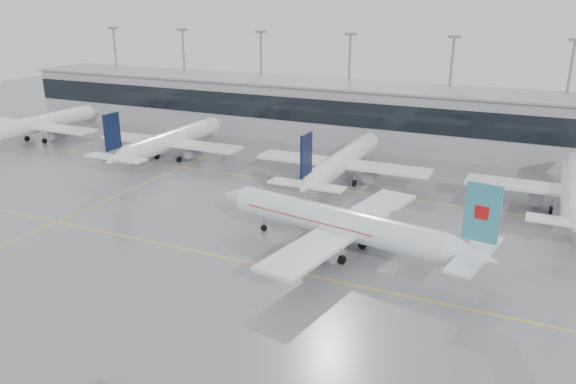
% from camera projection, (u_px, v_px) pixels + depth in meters
% --- Properties ---
extents(ground, '(320.00, 320.00, 0.00)m').
position_uv_depth(ground, '(245.00, 262.00, 66.22)').
color(ground, gray).
rests_on(ground, ground).
extents(taxi_line_main, '(120.00, 0.25, 0.01)m').
position_uv_depth(taxi_line_main, '(245.00, 262.00, 66.22)').
color(taxi_line_main, yellow).
rests_on(taxi_line_main, ground).
extents(taxi_line_north, '(120.00, 0.25, 0.01)m').
position_uv_depth(taxi_line_north, '(334.00, 189.00, 91.96)').
color(taxi_line_north, yellow).
rests_on(taxi_line_north, ground).
extents(taxi_line_cross, '(0.25, 60.00, 0.01)m').
position_uv_depth(taxi_line_cross, '(128.00, 190.00, 91.04)').
color(taxi_line_cross, yellow).
rests_on(taxi_line_cross, ground).
extents(terminal, '(180.00, 15.00, 12.00)m').
position_uv_depth(terminal, '(388.00, 117.00, 117.48)').
color(terminal, '#939396').
rests_on(terminal, ground).
extents(terminal_glass, '(180.00, 0.20, 5.00)m').
position_uv_depth(terminal_glass, '(379.00, 117.00, 110.51)').
color(terminal_glass, black).
rests_on(terminal_glass, ground).
extents(terminal_roof, '(182.00, 16.00, 0.40)m').
position_uv_depth(terminal_roof, '(390.00, 88.00, 115.47)').
color(terminal_roof, gray).
rests_on(terminal_roof, ground).
extents(light_masts, '(156.40, 1.00, 22.60)m').
position_uv_depth(light_masts, '(398.00, 78.00, 120.24)').
color(light_masts, gray).
rests_on(light_masts, ground).
extents(air_canada_jet, '(37.53, 30.61, 11.94)m').
position_uv_depth(air_canada_jet, '(344.00, 225.00, 67.20)').
color(air_canada_jet, white).
rests_on(air_canada_jet, ground).
extents(parked_jet_a, '(29.64, 36.96, 11.72)m').
position_uv_depth(parked_jet_a, '(38.00, 124.00, 121.80)').
color(parked_jet_a, white).
rests_on(parked_jet_a, ground).
extents(parked_jet_b, '(29.64, 36.96, 11.72)m').
position_uv_depth(parked_jet_b, '(171.00, 140.00, 107.86)').
color(parked_jet_b, white).
rests_on(parked_jet_b, ground).
extents(parked_jet_c, '(29.64, 36.96, 11.72)m').
position_uv_depth(parked_jet_c, '(342.00, 161.00, 93.93)').
color(parked_jet_c, white).
rests_on(parked_jet_c, ground).
extents(parked_jet_d, '(29.64, 36.96, 11.72)m').
position_uv_depth(parked_jet_d, '(574.00, 189.00, 79.99)').
color(parked_jet_d, white).
rests_on(parked_jet_d, ground).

